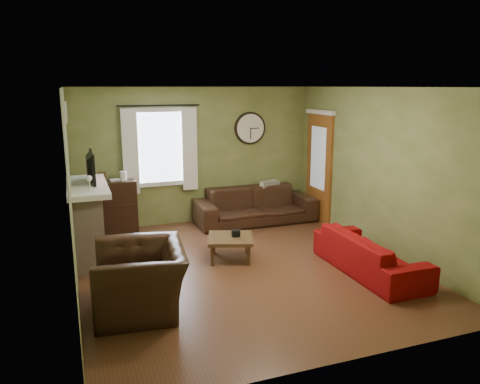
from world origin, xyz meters
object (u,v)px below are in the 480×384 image
object	(u,v)px
bookshelf	(113,208)
sofa_red	(370,253)
sofa_brown	(255,205)
armchair	(140,279)
coffee_table	(230,248)

from	to	relation	value
bookshelf	sofa_red	world-z (taller)	bookshelf
bookshelf	sofa_red	bearing A→B (deg)	-42.95
sofa_brown	armchair	bearing A→B (deg)	-132.00
sofa_brown	coffee_table	xyz separation A→B (m)	(-1.10, -1.73, -0.16)
sofa_brown	armchair	size ratio (longest dim) A/B	1.95
bookshelf	sofa_brown	xyz separation A→B (m)	(2.67, -0.14, -0.15)
sofa_brown	armchair	world-z (taller)	armchair
bookshelf	sofa_red	xyz separation A→B (m)	(3.27, -3.04, -0.21)
bookshelf	sofa_red	distance (m)	4.47
sofa_red	armchair	distance (m)	3.24
sofa_red	sofa_brown	bearing A→B (deg)	11.72
bookshelf	sofa_red	size ratio (longest dim) A/B	0.51
sofa_brown	bookshelf	bearing A→B (deg)	177.00
sofa_brown	sofa_red	world-z (taller)	sofa_brown
coffee_table	sofa_red	bearing A→B (deg)	-34.57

